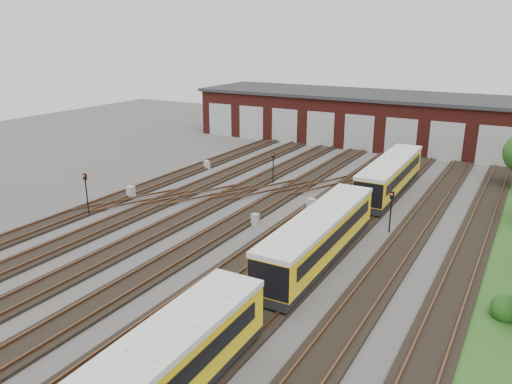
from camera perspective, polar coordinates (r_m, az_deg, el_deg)
The scene contains 14 objects.
ground at distance 32.00m, azimuth -4.97°, elevation -7.66°, with size 120.00×120.00×0.00m, color #494743.
track_network at distance 32.48m, azimuth -4.63°, elevation -7.05°, with size 30.40×70.00×0.33m.
maintenance_shed at distance 66.60m, azimuth 15.02°, elevation 8.03°, with size 51.00×12.50×6.35m.
metro_train at distance 30.98m, azimuth 7.26°, elevation -5.00°, with size 2.75×45.84×2.85m.
signal_mast_0 at distance 40.63m, azimuth -18.83°, elevation 0.30°, with size 0.28×0.27×3.44m.
signal_mast_1 at distance 47.29m, azimuth 1.97°, elevation 3.26°, with size 0.29×0.28×2.95m.
signal_mast_2 at distance 41.18m, azimuth 12.70°, elevation 0.41°, with size 0.26×0.25×2.71m.
signal_mast_3 at distance 36.54m, azimuth 15.19°, elevation -1.58°, with size 0.29×0.27×3.08m.
relay_cabinet_0 at distance 44.53m, azimuth -14.11°, elevation -0.03°, with size 0.63×0.53×1.06m, color #A5A7AA.
relay_cabinet_1 at distance 52.78m, azimuth -5.63°, elevation 3.09°, with size 0.54×0.45×0.91m, color #A5A7AA.
relay_cabinet_2 at distance 37.14m, azimuth -0.08°, elevation -3.17°, with size 0.53×0.44×0.89m, color #A5A7AA.
relay_cabinet_3 at distance 40.31m, azimuth 6.34°, elevation -1.47°, with size 0.62×0.52×1.04m, color #A5A7AA.
relay_cabinet_4 at distance 43.63m, azimuth 13.26°, elevation -0.34°, with size 0.63×0.53×1.05m, color #A5A7AA.
bush_0 at distance 28.38m, azimuth 26.68°, elevation -11.47°, with size 1.46×1.46×1.46m, color #184413.
Camera 1 is at (16.69, -23.65, 13.65)m, focal length 35.00 mm.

